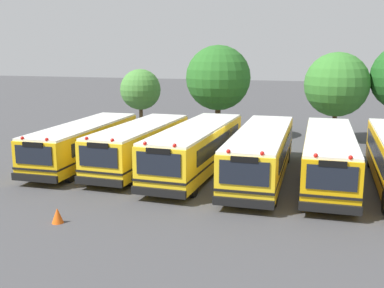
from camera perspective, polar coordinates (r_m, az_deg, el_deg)
The scene contains 10 objects.
ground_plane at distance 24.77m, azimuth 4.55°, elevation -3.90°, with size 160.00×160.00×0.00m, color #424244.
school_bus_0 at distance 27.52m, azimuth -13.35°, elevation 0.25°, with size 2.77×10.37×2.53m.
school_bus_1 at distance 25.95m, azimuth -6.50°, elevation -0.08°, with size 2.75×9.75×2.63m.
school_bus_2 at distance 24.77m, azimuth 0.57°, elevation -0.44°, with size 2.88×11.11×2.73m.
school_bus_3 at distance 24.00m, azimuth 8.66°, elevation -1.02°, with size 2.76×11.56×2.69m.
school_bus_4 at distance 24.01m, azimuth 16.80°, elevation -1.41°, with size 2.63×11.35×2.67m.
tree_0 at distance 38.44m, azimuth -6.40°, elevation 6.85°, with size 3.40×3.40×5.13m.
tree_1 at distance 34.47m, azimuth 3.15°, elevation 8.31°, with size 4.86×4.86×7.05m.
tree_2 at distance 34.91m, azimuth 17.67°, elevation 7.18°, with size 4.68×4.68×6.54m.
traffic_cone at distance 18.72m, azimuth -16.53°, elevation -8.59°, with size 0.46×0.46×0.61m, color #EA5914.
Camera 1 is at (4.94, -23.35, 6.63)m, focal length 42.50 mm.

